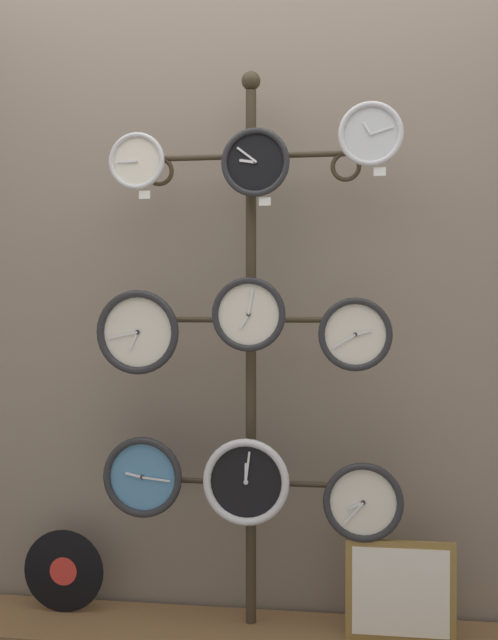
# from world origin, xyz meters

# --- Properties ---
(shop_wall) EXTENTS (4.40, 0.04, 2.80)m
(shop_wall) POSITION_xyz_m (0.00, 0.57, 1.40)
(shop_wall) COLOR gray
(shop_wall) RESTS_ON ground_plane
(low_shelf) EXTENTS (2.20, 0.36, 0.06)m
(low_shelf) POSITION_xyz_m (0.00, 0.35, 0.03)
(low_shelf) COLOR brown
(low_shelf) RESTS_ON ground_plane
(display_stand) EXTENTS (0.79, 0.35, 2.01)m
(display_stand) POSITION_xyz_m (0.00, 0.41, 0.73)
(display_stand) COLOR #382D1E
(display_stand) RESTS_ON ground_plane
(clock_top_left) EXTENTS (0.20, 0.04, 0.20)m
(clock_top_left) POSITION_xyz_m (-0.39, 0.32, 1.69)
(clock_top_left) COLOR silver
(clock_top_center) EXTENTS (0.23, 0.04, 0.23)m
(clock_top_center) POSITION_xyz_m (0.03, 0.32, 1.67)
(clock_top_center) COLOR black
(clock_top_right) EXTENTS (0.22, 0.04, 0.22)m
(clock_top_right) POSITION_xyz_m (0.41, 0.30, 1.75)
(clock_top_right) COLOR silver
(clock_middle_left) EXTENTS (0.29, 0.04, 0.29)m
(clock_middle_left) POSITION_xyz_m (-0.38, 0.31, 1.09)
(clock_middle_left) COLOR silver
(clock_middle_center) EXTENTS (0.25, 0.04, 0.25)m
(clock_middle_center) POSITION_xyz_m (0.01, 0.30, 1.16)
(clock_middle_center) COLOR silver
(clock_middle_right) EXTENTS (0.25, 0.04, 0.25)m
(clock_middle_right) POSITION_xyz_m (0.37, 0.30, 1.09)
(clock_middle_right) COLOR silver
(clock_bottom_left) EXTENTS (0.28, 0.04, 0.28)m
(clock_bottom_left) POSITION_xyz_m (-0.37, 0.33, 0.59)
(clock_bottom_left) COLOR #4C84B2
(clock_bottom_center) EXTENTS (0.30, 0.04, 0.30)m
(clock_bottom_center) POSITION_xyz_m (-0.00, 0.29, 0.59)
(clock_bottom_center) COLOR black
(clock_bottom_right) EXTENTS (0.27, 0.04, 0.27)m
(clock_bottom_right) POSITION_xyz_m (0.39, 0.33, 0.52)
(clock_bottom_right) COLOR silver
(vinyl_record) EXTENTS (0.30, 0.01, 0.30)m
(vinyl_record) POSITION_xyz_m (-0.69, 0.40, 0.21)
(vinyl_record) COLOR black
(vinyl_record) RESTS_ON low_shelf
(picture_frame) EXTENTS (0.36, 0.02, 0.34)m
(picture_frame) POSITION_xyz_m (0.52, 0.33, 0.23)
(picture_frame) COLOR olive
(picture_frame) RESTS_ON low_shelf
(price_tag_upper) EXTENTS (0.04, 0.00, 0.03)m
(price_tag_upper) POSITION_xyz_m (-0.36, 0.32, 1.57)
(price_tag_upper) COLOR white
(price_tag_mid) EXTENTS (0.04, 0.00, 0.03)m
(price_tag_mid) POSITION_xyz_m (0.06, 0.31, 1.54)
(price_tag_mid) COLOR white
(price_tag_lower) EXTENTS (0.04, 0.00, 0.03)m
(price_tag_lower) POSITION_xyz_m (0.44, 0.30, 1.63)
(price_tag_lower) COLOR white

